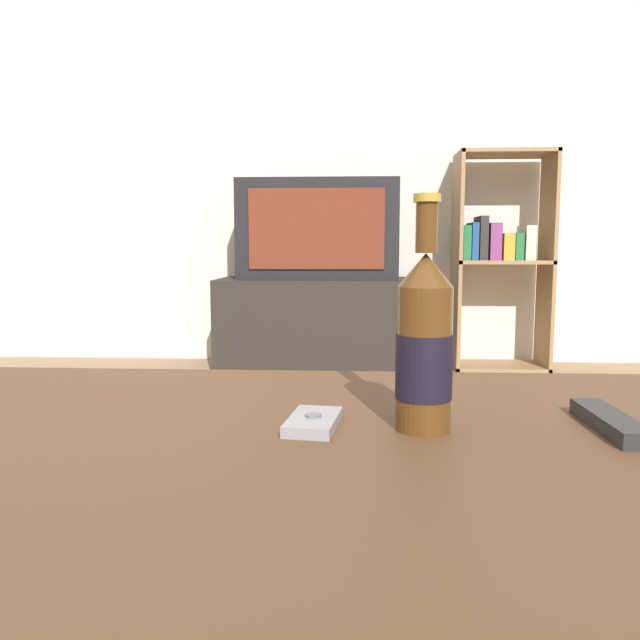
{
  "coord_description": "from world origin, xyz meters",
  "views": [
    {
      "loc": [
        0.11,
        -0.68,
        0.68
      ],
      "look_at": [
        0.05,
        0.38,
        0.55
      ],
      "focal_mm": 35.0,
      "sensor_mm": 36.0,
      "label": 1
    }
  ],
  "objects_px": {
    "tv_stand": "(318,324)",
    "cell_phone": "(313,422)",
    "remote_control": "(610,422)",
    "beer_bottle": "(424,345)",
    "television": "(318,230)",
    "bookshelf": "(499,255)"
  },
  "relations": [
    {
      "from": "cell_phone",
      "to": "remote_control",
      "type": "xyz_separation_m",
      "value": [
        0.37,
        0.01,
        0.0
      ]
    },
    {
      "from": "remote_control",
      "to": "tv_stand",
      "type": "bearing_deg",
      "value": 99.9
    },
    {
      "from": "beer_bottle",
      "to": "remote_control",
      "type": "bearing_deg",
      "value": 2.51
    },
    {
      "from": "tv_stand",
      "to": "remote_control",
      "type": "height_order",
      "value": "tv_stand"
    },
    {
      "from": "bookshelf",
      "to": "remote_control",
      "type": "xyz_separation_m",
      "value": [
        -0.48,
        -2.72,
        -0.17
      ]
    },
    {
      "from": "beer_bottle",
      "to": "remote_control",
      "type": "distance_m",
      "value": 0.25
    },
    {
      "from": "television",
      "to": "tv_stand",
      "type": "bearing_deg",
      "value": 90.0
    },
    {
      "from": "tv_stand",
      "to": "beer_bottle",
      "type": "relative_size",
      "value": 3.77
    },
    {
      "from": "television",
      "to": "beer_bottle",
      "type": "distance_m",
      "value": 2.65
    },
    {
      "from": "tv_stand",
      "to": "cell_phone",
      "type": "xyz_separation_m",
      "value": [
        0.15,
        -2.63,
        0.21
      ]
    },
    {
      "from": "tv_stand",
      "to": "bookshelf",
      "type": "distance_m",
      "value": 1.06
    },
    {
      "from": "television",
      "to": "cell_phone",
      "type": "relative_size",
      "value": 7.38
    },
    {
      "from": "television",
      "to": "remote_control",
      "type": "distance_m",
      "value": 2.68
    },
    {
      "from": "tv_stand",
      "to": "cell_phone",
      "type": "height_order",
      "value": "tv_stand"
    },
    {
      "from": "beer_bottle",
      "to": "remote_control",
      "type": "relative_size",
      "value": 1.75
    },
    {
      "from": "television",
      "to": "beer_bottle",
      "type": "xyz_separation_m",
      "value": [
        0.28,
        -2.63,
        -0.21
      ]
    },
    {
      "from": "television",
      "to": "remote_control",
      "type": "bearing_deg",
      "value": -78.96
    },
    {
      "from": "television",
      "to": "remote_control",
      "type": "xyz_separation_m",
      "value": [
        0.51,
        -2.62,
        -0.3
      ]
    },
    {
      "from": "beer_bottle",
      "to": "tv_stand",
      "type": "bearing_deg",
      "value": 96.09
    },
    {
      "from": "tv_stand",
      "to": "remote_control",
      "type": "distance_m",
      "value": 2.68
    },
    {
      "from": "tv_stand",
      "to": "cell_phone",
      "type": "bearing_deg",
      "value": -86.84
    },
    {
      "from": "tv_stand",
      "to": "cell_phone",
      "type": "distance_m",
      "value": 2.64
    }
  ]
}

